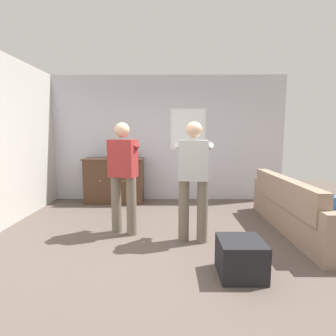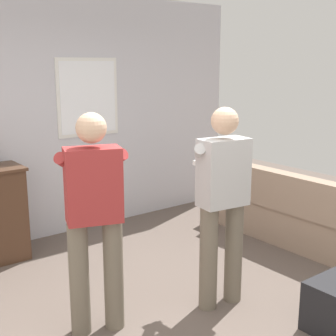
{
  "view_description": "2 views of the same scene",
  "coord_description": "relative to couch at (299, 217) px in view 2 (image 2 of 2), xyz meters",
  "views": [
    {
      "loc": [
        0.04,
        -3.36,
        1.52
      ],
      "look_at": [
        0.01,
        0.48,
        1.01
      ],
      "focal_mm": 28.0,
      "sensor_mm": 36.0,
      "label": 1
    },
    {
      "loc": [
        -2.23,
        -2.41,
        2.02
      ],
      "look_at": [
        0.13,
        0.63,
        1.15
      ],
      "focal_mm": 50.0,
      "sensor_mm": 36.0,
      "label": 2
    }
  ],
  "objects": [
    {
      "name": "person_standing_left",
      "position": [
        -2.64,
        -0.12,
        0.61
      ],
      "size": [
        0.53,
        0.52,
        1.68
      ],
      "color": "#6B6051",
      "rests_on": "ground"
    },
    {
      "name": "couch",
      "position": [
        0.0,
        0.0,
        0.0
      ],
      "size": [
        0.57,
        2.46,
        0.84
      ],
      "color": "gray",
      "rests_on": "ground"
    },
    {
      "name": "ground",
      "position": [
        -1.98,
        -0.63,
        -0.33
      ],
      "size": [
        10.4,
        10.4,
        0.0
      ],
      "primitive_type": "plane",
      "color": "brown"
    },
    {
      "name": "wall_back_with_window",
      "position": [
        -1.97,
        2.03,
        1.08
      ],
      "size": [
        5.2,
        0.15,
        2.8
      ],
      "color": "silver",
      "rests_on": "ground"
    },
    {
      "name": "person_standing_right",
      "position": [
        -1.61,
        -0.41,
        0.61
      ],
      "size": [
        0.55,
        0.5,
        1.68
      ],
      "color": "#6B6051",
      "rests_on": "ground"
    }
  ]
}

